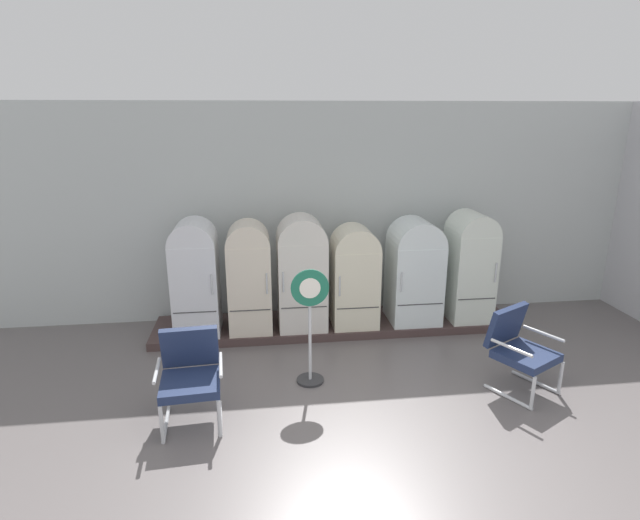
# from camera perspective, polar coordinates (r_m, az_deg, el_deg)

# --- Properties ---
(ground) EXTENTS (12.00, 10.00, 0.05)m
(ground) POSITION_cam_1_polar(r_m,az_deg,el_deg) (4.92, 7.48, -22.31)
(ground) COLOR #665F5E
(back_wall) EXTENTS (11.76, 0.12, 3.18)m
(back_wall) POSITION_cam_1_polar(r_m,az_deg,el_deg) (7.57, 1.08, 5.53)
(back_wall) COLOR silver
(back_wall) RESTS_ON ground
(display_plinth) EXTENTS (5.16, 0.95, 0.11)m
(display_plinth) POSITION_cam_1_polar(r_m,az_deg,el_deg) (7.43, 1.71, -7.23)
(display_plinth) COLOR #443331
(display_plinth) RESTS_ON ground
(refrigerator_0) EXTENTS (0.61, 0.68, 1.57)m
(refrigerator_0) POSITION_cam_1_polar(r_m,az_deg,el_deg) (6.99, -13.92, -1.48)
(refrigerator_0) COLOR white
(refrigerator_0) RESTS_ON display_plinth
(refrigerator_1) EXTENTS (0.58, 0.62, 1.53)m
(refrigerator_1) POSITION_cam_1_polar(r_m,az_deg,el_deg) (6.92, -8.02, -1.53)
(refrigerator_1) COLOR beige
(refrigerator_1) RESTS_ON display_plinth
(refrigerator_2) EXTENTS (0.66, 0.63, 1.59)m
(refrigerator_2) POSITION_cam_1_polar(r_m,az_deg,el_deg) (6.94, -2.08, -1.07)
(refrigerator_2) COLOR silver
(refrigerator_2) RESTS_ON display_plinth
(refrigerator_3) EXTENTS (0.63, 0.62, 1.43)m
(refrigerator_3) POSITION_cam_1_polar(r_m,az_deg,el_deg) (7.06, 3.91, -1.52)
(refrigerator_3) COLOR beige
(refrigerator_3) RESTS_ON display_plinth
(refrigerator_4) EXTENTS (0.70, 0.71, 1.49)m
(refrigerator_4) POSITION_cam_1_polar(r_m,az_deg,el_deg) (7.30, 10.63, -0.90)
(refrigerator_4) COLOR white
(refrigerator_4) RESTS_ON display_plinth
(refrigerator_5) EXTENTS (0.59, 0.69, 1.57)m
(refrigerator_5) POSITION_cam_1_polar(r_m,az_deg,el_deg) (7.56, 16.56, -0.30)
(refrigerator_5) COLOR silver
(refrigerator_5) RESTS_ON display_plinth
(armchair_left) EXTENTS (0.68, 0.71, 0.94)m
(armchair_left) POSITION_cam_1_polar(r_m,az_deg,el_deg) (5.36, -14.45, -12.19)
(armchair_left) COLOR silver
(armchair_left) RESTS_ON ground
(armchair_right) EXTENTS (0.83, 0.86, 0.94)m
(armchair_right) POSITION_cam_1_polar(r_m,az_deg,el_deg) (6.14, 21.59, -9.02)
(armchair_right) COLOR silver
(armchair_right) RESTS_ON ground
(sign_stand) EXTENTS (0.43, 0.32, 1.39)m
(sign_stand) POSITION_cam_1_polar(r_m,az_deg,el_deg) (5.78, -1.13, -8.01)
(sign_stand) COLOR #2D2D30
(sign_stand) RESTS_ON ground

